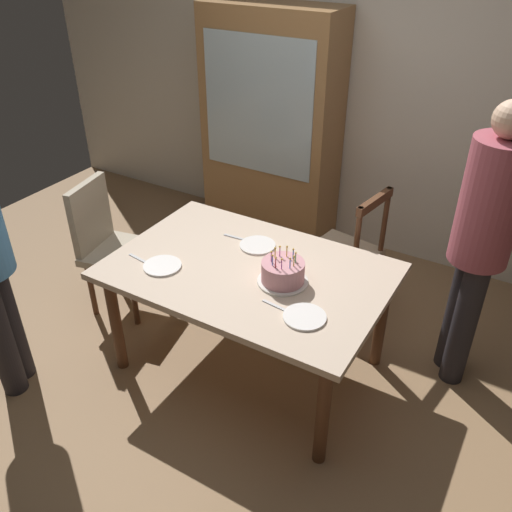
{
  "coord_description": "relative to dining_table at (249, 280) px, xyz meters",
  "views": [
    {
      "loc": [
        1.34,
        -2.17,
        2.45
      ],
      "look_at": [
        0.05,
        0.0,
        0.84
      ],
      "focal_mm": 37.84,
      "sensor_mm": 36.0,
      "label": 1
    }
  ],
  "objects": [
    {
      "name": "fork_near_celebrant",
      "position": [
        -0.59,
        -0.25,
        0.09
      ],
      "size": [
        0.18,
        0.04,
        0.01
      ],
      "primitive_type": "cube",
      "rotation": [
        0.0,
        0.0,
        -0.15
      ],
      "color": "silver",
      "rests_on": "dining_table"
    },
    {
      "name": "chair_spindle_back",
      "position": [
        0.27,
        0.84,
        -0.19
      ],
      "size": [
        0.51,
        0.51,
        0.95
      ],
      "color": "tan",
      "rests_on": "ground"
    },
    {
      "name": "plate_near_celebrant",
      "position": [
        -0.43,
        -0.24,
        0.09
      ],
      "size": [
        0.22,
        0.22,
        0.01
      ],
      "primitive_type": "cylinder",
      "color": "white",
      "rests_on": "dining_table"
    },
    {
      "name": "dining_table",
      "position": [
        0.0,
        0.0,
        0.0
      ],
      "size": [
        1.58,
        1.05,
        0.74
      ],
      "color": "beige",
      "rests_on": "ground"
    },
    {
      "name": "chair_upholstered",
      "position": [
        -1.18,
        0.06,
        -0.12
      ],
      "size": [
        0.52,
        0.52,
        0.95
      ],
      "color": "tan",
      "rests_on": "ground"
    },
    {
      "name": "person_guest",
      "position": [
        1.11,
        0.6,
        0.33
      ],
      "size": [
        0.32,
        0.32,
        1.72
      ],
      "color": "#262328",
      "rests_on": "ground"
    },
    {
      "name": "plate_far_side",
      "position": [
        -0.08,
        0.24,
        0.09
      ],
      "size": [
        0.22,
        0.22,
        0.01
      ],
      "primitive_type": "cylinder",
      "color": "white",
      "rests_on": "dining_table"
    },
    {
      "name": "back_wall",
      "position": [
        0.0,
        1.85,
        0.65
      ],
      "size": [
        6.4,
        0.1,
        2.6
      ],
      "primitive_type": "cube",
      "color": "silver",
      "rests_on": "ground"
    },
    {
      "name": "china_cabinet",
      "position": [
        -0.73,
        1.56,
        0.3
      ],
      "size": [
        1.1,
        0.45,
        1.9
      ],
      "color": "#9E7042",
      "rests_on": "ground"
    },
    {
      "name": "fork_far_side",
      "position": [
        -0.24,
        0.25,
        0.09
      ],
      "size": [
        0.18,
        0.03,
        0.01
      ],
      "primitive_type": "cube",
      "rotation": [
        0.0,
        0.0,
        0.06
      ],
      "color": "silver",
      "rests_on": "dining_table"
    },
    {
      "name": "ground",
      "position": [
        0.0,
        0.0,
        -0.65
      ],
      "size": [
        6.4,
        6.4,
        0.0
      ],
      "primitive_type": "plane",
      "color": "#93704C"
    },
    {
      "name": "plate_near_guest",
      "position": [
        0.47,
        -0.24,
        0.09
      ],
      "size": [
        0.22,
        0.22,
        0.01
      ],
      "primitive_type": "cylinder",
      "color": "white",
      "rests_on": "dining_table"
    },
    {
      "name": "birthday_cake",
      "position": [
        0.23,
        -0.02,
        0.15
      ],
      "size": [
        0.28,
        0.28,
        0.2
      ],
      "color": "silver",
      "rests_on": "dining_table"
    },
    {
      "name": "fork_near_guest",
      "position": [
        0.31,
        -0.23,
        0.09
      ],
      "size": [
        0.18,
        0.04,
        0.01
      ],
      "primitive_type": "cube",
      "rotation": [
        0.0,
        0.0,
        -0.12
      ],
      "color": "silver",
      "rests_on": "dining_table"
    }
  ]
}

